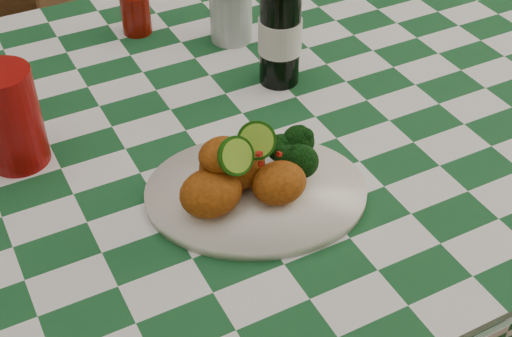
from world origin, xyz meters
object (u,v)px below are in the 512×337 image
wooden_chair_right (234,36)px  red_tumbler (10,118)px  ketchup_bottle (134,3)px  mason_jar (231,11)px  beer_bottle (280,17)px  plate (256,193)px  dining_table (199,289)px  fried_chicken_pile (247,163)px

wooden_chair_right → red_tumbler: bearing=-158.0°
ketchup_bottle → mason_jar: size_ratio=1.07×
beer_bottle → wooden_chair_right: (0.22, 0.63, -0.41)m
plate → ketchup_bottle: ketchup_bottle is taller
dining_table → wooden_chair_right: wooden_chair_right is taller
wooden_chair_right → dining_table: bearing=-143.0°
wooden_chair_right → mason_jar: bearing=-137.8°
fried_chicken_pile → beer_bottle: size_ratio=0.66×
beer_bottle → dining_table: bearing=-163.9°
ketchup_bottle → wooden_chair_right: 0.63m
mason_jar → dining_table: bearing=-130.4°
red_tumbler → beer_bottle: size_ratio=0.63×
fried_chicken_pile → red_tumbler: bearing=137.5°
ketchup_bottle → mason_jar: (0.15, -0.11, -0.00)m
ketchup_bottle → beer_bottle: 0.33m
dining_table → ketchup_bottle: 0.57m
ketchup_bottle → fried_chicken_pile: bearing=-93.3°
fried_chicken_pile → dining_table: bearing=93.7°
red_tumbler → wooden_chair_right: bearing=43.6°
mason_jar → wooden_chair_right: (0.23, 0.46, -0.35)m
dining_table → plate: 0.45m
dining_table → ketchup_bottle: (0.04, 0.34, 0.46)m
plate → mason_jar: 0.46m
mason_jar → wooden_chair_right: wooden_chair_right is taller
mason_jar → ketchup_bottle: bearing=144.5°
fried_chicken_pile → mason_jar: fried_chicken_pile is taller
red_tumbler → plate: bearing=-41.0°
red_tumbler → dining_table: bearing=-11.1°
plate → fried_chicken_pile: 0.06m
mason_jar → beer_bottle: size_ratio=0.47×
plate → mason_jar: mason_jar is taller
red_tumbler → wooden_chair_right: 1.00m
plate → fried_chicken_pile: bearing=180.0°
dining_table → plate: (0.03, -0.19, 0.40)m
ketchup_bottle → wooden_chair_right: (0.38, 0.35, -0.35)m
ketchup_bottle → wooden_chair_right: size_ratio=0.13×
mason_jar → beer_bottle: 0.18m
plate → beer_bottle: bearing=54.9°
plate → beer_bottle: 0.33m
beer_bottle → mason_jar: bearing=93.6°
mason_jar → wooden_chair_right: bearing=63.8°
plate → ketchup_bottle: size_ratio=2.55×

